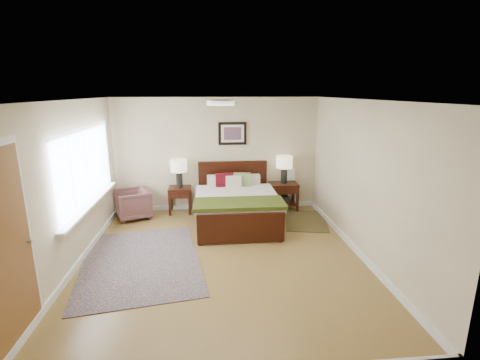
{
  "coord_description": "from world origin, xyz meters",
  "views": [
    {
      "loc": [
        -0.2,
        -5.15,
        2.63
      ],
      "look_at": [
        0.37,
        0.96,
        1.05
      ],
      "focal_mm": 26.0,
      "sensor_mm": 36.0,
      "label": 1
    }
  ],
  "objects_px": {
    "nightstand_right": "(283,194)",
    "bed": "(236,200)",
    "lamp_right": "(284,164)",
    "nightstand_left": "(180,193)",
    "rug_persian": "(141,261)",
    "armchair": "(133,204)",
    "lamp_left": "(179,168)"
  },
  "relations": [
    {
      "from": "lamp_right",
      "to": "armchair",
      "type": "xyz_separation_m",
      "value": [
        -3.29,
        -0.27,
        -0.74
      ]
    },
    {
      "from": "lamp_left",
      "to": "armchair",
      "type": "distance_m",
      "value": 1.23
    },
    {
      "from": "nightstand_left",
      "to": "lamp_left",
      "type": "height_order",
      "value": "lamp_left"
    },
    {
      "from": "lamp_right",
      "to": "armchair",
      "type": "height_order",
      "value": "lamp_right"
    },
    {
      "from": "lamp_right",
      "to": "armchair",
      "type": "distance_m",
      "value": 3.38
    },
    {
      "from": "bed",
      "to": "lamp_left",
      "type": "height_order",
      "value": "lamp_left"
    },
    {
      "from": "nightstand_left",
      "to": "nightstand_right",
      "type": "height_order",
      "value": "nightstand_right"
    },
    {
      "from": "lamp_left",
      "to": "rug_persian",
      "type": "bearing_deg",
      "value": -101.59
    },
    {
      "from": "nightstand_right",
      "to": "lamp_right",
      "type": "height_order",
      "value": "lamp_right"
    },
    {
      "from": "nightstand_left",
      "to": "armchair",
      "type": "height_order",
      "value": "armchair"
    },
    {
      "from": "nightstand_right",
      "to": "armchair",
      "type": "bearing_deg",
      "value": -175.53
    },
    {
      "from": "bed",
      "to": "rug_persian",
      "type": "height_order",
      "value": "bed"
    },
    {
      "from": "nightstand_right",
      "to": "lamp_left",
      "type": "bearing_deg",
      "value": 179.68
    },
    {
      "from": "nightstand_right",
      "to": "nightstand_left",
      "type": "bearing_deg",
      "value": -179.81
    },
    {
      "from": "nightstand_left",
      "to": "lamp_right",
      "type": "distance_m",
      "value": 2.39
    },
    {
      "from": "rug_persian",
      "to": "lamp_left",
      "type": "bearing_deg",
      "value": 69.14
    },
    {
      "from": "bed",
      "to": "lamp_right",
      "type": "height_order",
      "value": "lamp_right"
    },
    {
      "from": "bed",
      "to": "nightstand_left",
      "type": "relative_size",
      "value": 3.46
    },
    {
      "from": "armchair",
      "to": "rug_persian",
      "type": "relative_size",
      "value": 0.27
    },
    {
      "from": "nightstand_right",
      "to": "rug_persian",
      "type": "height_order",
      "value": "nightstand_right"
    },
    {
      "from": "nightstand_right",
      "to": "lamp_right",
      "type": "xyz_separation_m",
      "value": [
        0.0,
        0.01,
        0.68
      ]
    },
    {
      "from": "nightstand_left",
      "to": "lamp_right",
      "type": "xyz_separation_m",
      "value": [
        2.32,
        0.02,
        0.59
      ]
    },
    {
      "from": "nightstand_left",
      "to": "nightstand_right",
      "type": "relative_size",
      "value": 0.93
    },
    {
      "from": "nightstand_right",
      "to": "rug_persian",
      "type": "relative_size",
      "value": 0.25
    },
    {
      "from": "lamp_right",
      "to": "rug_persian",
      "type": "distance_m",
      "value": 3.75
    },
    {
      "from": "lamp_right",
      "to": "armchair",
      "type": "relative_size",
      "value": 0.89
    },
    {
      "from": "nightstand_left",
      "to": "rug_persian",
      "type": "distance_m",
      "value": 2.35
    },
    {
      "from": "nightstand_right",
      "to": "lamp_right",
      "type": "distance_m",
      "value": 0.68
    },
    {
      "from": "lamp_left",
      "to": "lamp_right",
      "type": "bearing_deg",
      "value": 0.0
    },
    {
      "from": "nightstand_left",
      "to": "lamp_right",
      "type": "relative_size",
      "value": 0.95
    },
    {
      "from": "nightstand_left",
      "to": "rug_persian",
      "type": "relative_size",
      "value": 0.23
    },
    {
      "from": "nightstand_right",
      "to": "bed",
      "type": "bearing_deg",
      "value": -146.73
    }
  ]
}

